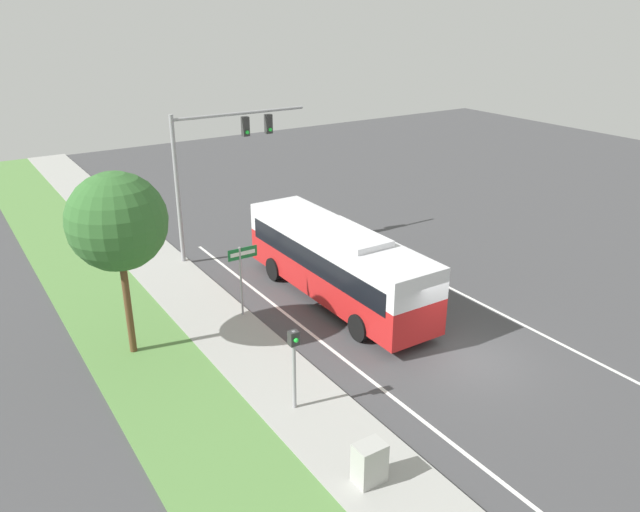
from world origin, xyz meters
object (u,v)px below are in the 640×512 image
signal_gantry (216,154)px  pedestrian_signal (294,357)px  utility_cabinet (370,463)px  bus (337,260)px  street_sign (242,269)px

signal_gantry → pedestrian_signal: bearing=-105.1°
signal_gantry → pedestrian_signal: 13.60m
utility_cabinet → pedestrian_signal: bearing=90.1°
bus → signal_gantry: (-1.86, 7.21, 3.18)m
bus → pedestrian_signal: bus is taller
pedestrian_signal → street_sign: bearing=77.2°
bus → pedestrian_signal: (-5.31, -5.57, 0.08)m
signal_gantry → pedestrian_signal: size_ratio=2.56×
signal_gantry → street_sign: signal_gantry is taller
pedestrian_signal → bus: bearing=46.4°
bus → street_sign: bearing=169.3°
signal_gantry → pedestrian_signal: (-3.45, -12.78, -3.11)m
bus → pedestrian_signal: bearing=-133.6°
street_sign → utility_cabinet: (-1.43, -10.02, -1.37)m
signal_gantry → pedestrian_signal: signal_gantry is taller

